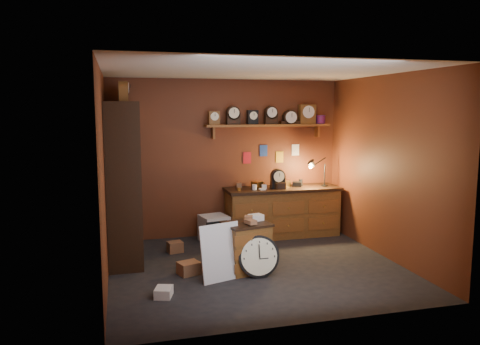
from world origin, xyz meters
name	(u,v)px	position (x,y,z in m)	size (l,w,h in m)	color
floor	(256,267)	(0.00, 0.00, 0.00)	(4.00, 4.00, 0.00)	black
room_shell	(257,144)	(0.04, 0.11, 1.72)	(4.02, 3.62, 2.71)	#642E17
shelving_unit	(121,174)	(-1.79, 0.98, 1.25)	(0.47, 1.60, 2.58)	black
workbench	(282,209)	(0.92, 1.47, 0.47)	(1.99, 0.66, 1.36)	brown
low_cabinet	(247,245)	(-0.17, -0.11, 0.37)	(0.68, 0.61, 0.76)	brown
big_round_clock	(259,257)	(-0.07, -0.36, 0.27)	(0.56, 0.18, 0.56)	black
white_panel	(221,280)	(-0.58, -0.35, 0.00)	(0.57, 0.02, 0.76)	silver
mini_fridge	(214,229)	(-0.31, 1.39, 0.22)	(0.50, 0.52, 0.44)	silver
floor_box_a	(189,268)	(-0.95, -0.04, 0.08)	(0.27, 0.23, 0.17)	#915F3F
floor_box_b	(164,292)	(-1.36, -0.73, 0.06)	(0.19, 0.23, 0.11)	white
floor_box_c	(175,247)	(-1.02, 0.98, 0.08)	(0.22, 0.19, 0.17)	#915F3F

